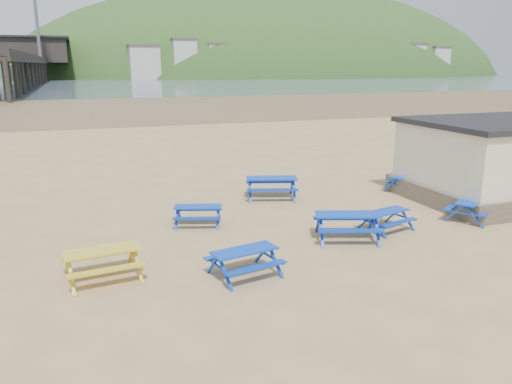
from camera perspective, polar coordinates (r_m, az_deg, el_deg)
name	(u,v)px	position (r m, az deg, el deg)	size (l,w,h in m)	color
ground	(268,234)	(15.91, 1.35, -4.79)	(400.00, 400.00, 0.00)	tan
wet_sand	(120,105)	(69.44, -15.30, 9.52)	(400.00, 400.00, 0.00)	brown
sea	(91,81)	(184.19, -18.33, 12.00)	(400.00, 400.00, 0.00)	#455663
picnic_table_blue_a	(198,215)	(16.80, -6.65, -2.67)	(1.87, 1.68, 0.65)	#0421B1
picnic_table_blue_b	(271,188)	(20.05, 1.78, 0.50)	(2.40, 2.15, 0.84)	#0421B1
picnic_table_blue_c	(409,184)	(21.94, 17.06, 0.91)	(2.02, 1.79, 0.72)	#0421B1
picnic_table_blue_d	(245,263)	(12.76, -1.31, -8.06)	(1.91, 1.66, 0.70)	#0421B1
picnic_table_blue_e	(386,220)	(16.75, 14.67, -3.13)	(1.80, 1.59, 0.65)	#0421B1
picnic_table_blue_f	(471,210)	(18.79, 23.31, -1.86)	(2.15, 2.05, 0.71)	#0421B1
picnic_table_yellow	(103,264)	(13.15, -17.12, -7.88)	(2.00, 1.69, 0.77)	gold
amenity_block	(506,159)	(22.17, 26.65, 3.34)	(7.40, 5.40, 3.15)	#665B4C
pier	(34,64)	(192.68, -24.02, 13.20)	(24.00, 220.00, 39.29)	black
headland_town	(272,95)	(262.15, 1.81, 11.01)	(264.00, 144.00, 108.00)	#2D4C1E
picnic_table_blue_g	(347,226)	(15.58, 10.37, -3.88)	(2.34, 2.10, 0.81)	#0421B1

